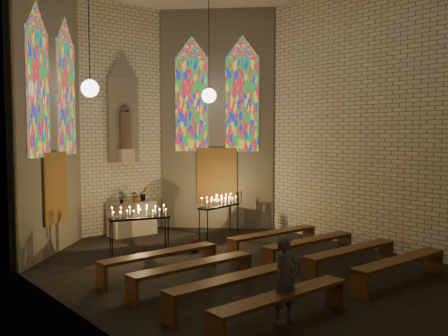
{
  "coord_description": "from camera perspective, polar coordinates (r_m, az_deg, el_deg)",
  "views": [
    {
      "loc": [
        -7.37,
        -7.79,
        3.07
      ],
      "look_at": [
        -0.15,
        0.92,
        2.28
      ],
      "focal_mm": 40.0,
      "sensor_mm": 36.0,
      "label": 1
    }
  ],
  "objects": [
    {
      "name": "pew_left_2",
      "position": [
        9.06,
        1.01,
        -12.92
      ],
      "size": [
        2.79,
        0.42,
        0.54
      ],
      "rotation": [
        0.0,
        0.0,
        0.01
      ],
      "color": "#4F2F16",
      "rests_on": "ground"
    },
    {
      "name": "flower_vase_right",
      "position": [
        15.52,
        -9.18,
        -2.9
      ],
      "size": [
        0.26,
        0.21,
        0.45
      ],
      "primitive_type": "imported",
      "rotation": [
        0.0,
        0.0,
        -0.05
      ],
      "color": "#4C723F",
      "rests_on": "altar"
    },
    {
      "name": "pew_right_3",
      "position": [
        10.89,
        19.47,
        -10.25
      ],
      "size": [
        2.79,
        0.42,
        0.54
      ],
      "rotation": [
        0.0,
        0.0,
        -0.01
      ],
      "color": "#4F2F16",
      "rests_on": "ground"
    },
    {
      "name": "flower_vase_left",
      "position": [
        15.02,
        -11.66,
        -3.26
      ],
      "size": [
        0.21,
        0.14,
        0.39
      ],
      "primitive_type": "imported",
      "rotation": [
        0.0,
        0.0,
        0.02
      ],
      "color": "#4C723F",
      "rests_on": "altar"
    },
    {
      "name": "pew_right_0",
      "position": [
        13.04,
        5.65,
        -7.69
      ],
      "size": [
        2.79,
        0.42,
        0.54
      ],
      "rotation": [
        0.0,
        0.0,
        -0.01
      ],
      "color": "#4F2F16",
      "rests_on": "ground"
    },
    {
      "name": "aisle_flower_pot",
      "position": [
        13.04,
        -3.4,
        -8.75
      ],
      "size": [
        0.29,
        0.29,
        0.39
      ],
      "primitive_type": "imported",
      "rotation": [
        0.0,
        0.0,
        0.4
      ],
      "color": "#4C723F",
      "rests_on": "ground"
    },
    {
      "name": "pew_right_2",
      "position": [
        11.53,
        14.27,
        -9.35
      ],
      "size": [
        2.79,
        0.42,
        0.54
      ],
      "rotation": [
        0.0,
        0.0,
        -0.01
      ],
      "color": "#4F2F16",
      "rests_on": "ground"
    },
    {
      "name": "room",
      "position": [
        13.39,
        -6.25,
        6.72
      ],
      "size": [
        8.22,
        12.43,
        7.0
      ],
      "color": "#EEE8C7",
      "rests_on": "ground"
    },
    {
      "name": "pew_left_1",
      "position": [
        9.97,
        -3.58,
        -11.36
      ],
      "size": [
        2.79,
        0.42,
        0.54
      ],
      "rotation": [
        0.0,
        0.0,
        0.01
      ],
      "color": "#4F2F16",
      "rests_on": "ground"
    },
    {
      "name": "visitor",
      "position": [
        8.29,
        7.06,
        -12.53
      ],
      "size": [
        0.54,
        0.36,
        1.44
      ],
      "primitive_type": "imported",
      "rotation": [
        0.0,
        0.0,
        0.04
      ],
      "color": "#4D4D57",
      "rests_on": "ground"
    },
    {
      "name": "altar",
      "position": [
        15.37,
        -10.46,
        -5.71
      ],
      "size": [
        1.4,
        0.6,
        1.0
      ],
      "primitive_type": "cube",
      "color": "beige",
      "rests_on": "ground"
    },
    {
      "name": "pew_right_1",
      "position": [
        12.25,
        9.68,
        -8.49
      ],
      "size": [
        2.79,
        0.42,
        0.54
      ],
      "rotation": [
        0.0,
        0.0,
        -0.01
      ],
      "color": "#4F2F16",
      "rests_on": "ground"
    },
    {
      "name": "votive_stand_left",
      "position": [
        13.05,
        -9.66,
        -5.3
      ],
      "size": [
        1.59,
        0.8,
        1.14
      ],
      "rotation": [
        0.0,
        0.0,
        -0.29
      ],
      "color": "black",
      "rests_on": "ground"
    },
    {
      "name": "votive_stand_right",
      "position": [
        14.83,
        -0.54,
        -4.06
      ],
      "size": [
        1.62,
        0.72,
        1.16
      ],
      "rotation": [
        0.0,
        0.0,
        0.23
      ],
      "color": "black",
      "rests_on": "ground"
    },
    {
      "name": "flower_vase_center",
      "position": [
        15.28,
        -10.03,
        -3.12
      ],
      "size": [
        0.38,
        0.33,
        0.39
      ],
      "primitive_type": "imported",
      "rotation": [
        0.0,
        0.0,
        -0.08
      ],
      "color": "#4C723F",
      "rests_on": "altar"
    },
    {
      "name": "floor",
      "position": [
        11.16,
        3.7,
        -12.0
      ],
      "size": [
        12.0,
        12.0,
        0.0
      ],
      "primitive_type": "plane",
      "color": "black",
      "rests_on": "ground"
    },
    {
      "name": "pew_left_0",
      "position": [
        10.93,
        -7.35,
        -10.0
      ],
      "size": [
        2.79,
        0.42,
        0.54
      ],
      "rotation": [
        0.0,
        0.0,
        0.01
      ],
      "color": "#4F2F16",
      "rests_on": "ground"
    },
    {
      "name": "pew_left_3",
      "position": [
        8.23,
        6.65,
        -14.71
      ],
      "size": [
        2.79,
        0.42,
        0.54
      ],
      "rotation": [
        0.0,
        0.0,
        0.01
      ],
      "color": "#4F2F16",
      "rests_on": "ground"
    }
  ]
}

